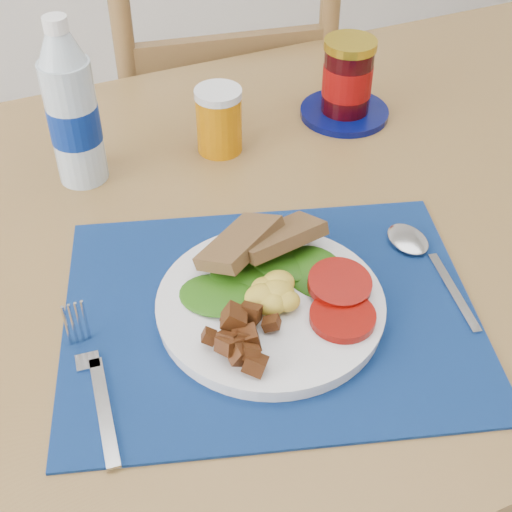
{
  "coord_description": "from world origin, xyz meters",
  "views": [
    {
      "loc": [
        -0.46,
        -0.46,
        1.33
      ],
      "look_at": [
        -0.22,
        0.09,
        0.8
      ],
      "focal_mm": 50.0,
      "sensor_mm": 36.0,
      "label": 1
    }
  ],
  "objects_px": {
    "chair_far": "(220,93)",
    "water_bottle": "(73,112)",
    "breakfast_plate": "(268,304)",
    "juice_glass": "(219,122)",
    "jam_on_saucer": "(347,83)"
  },
  "relations": [
    {
      "from": "chair_far",
      "to": "water_bottle",
      "type": "height_order",
      "value": "chair_far"
    },
    {
      "from": "breakfast_plate",
      "to": "juice_glass",
      "type": "height_order",
      "value": "juice_glass"
    },
    {
      "from": "chair_far",
      "to": "jam_on_saucer",
      "type": "distance_m",
      "value": 0.47
    },
    {
      "from": "chair_far",
      "to": "water_bottle",
      "type": "bearing_deg",
      "value": 58.99
    },
    {
      "from": "juice_glass",
      "to": "jam_on_saucer",
      "type": "relative_size",
      "value": 0.66
    },
    {
      "from": "water_bottle",
      "to": "juice_glass",
      "type": "height_order",
      "value": "water_bottle"
    },
    {
      "from": "breakfast_plate",
      "to": "jam_on_saucer",
      "type": "relative_size",
      "value": 1.81
    },
    {
      "from": "chair_far",
      "to": "jam_on_saucer",
      "type": "bearing_deg",
      "value": 107.38
    },
    {
      "from": "breakfast_plate",
      "to": "jam_on_saucer",
      "type": "xyz_separation_m",
      "value": [
        0.29,
        0.35,
        0.03
      ]
    },
    {
      "from": "chair_far",
      "to": "jam_on_saucer",
      "type": "relative_size",
      "value": 8.51
    },
    {
      "from": "water_bottle",
      "to": "breakfast_plate",
      "type": "bearing_deg",
      "value": -70.47
    },
    {
      "from": "breakfast_plate",
      "to": "jam_on_saucer",
      "type": "height_order",
      "value": "jam_on_saucer"
    },
    {
      "from": "jam_on_saucer",
      "to": "water_bottle",
      "type": "bearing_deg",
      "value": -179.87
    },
    {
      "from": "chair_far",
      "to": "juice_glass",
      "type": "height_order",
      "value": "chair_far"
    },
    {
      "from": "breakfast_plate",
      "to": "chair_far",
      "type": "bearing_deg",
      "value": 49.1
    }
  ]
}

